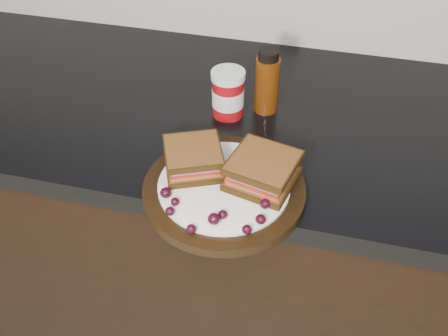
% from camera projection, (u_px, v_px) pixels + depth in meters
% --- Properties ---
extents(base_cabinets, '(3.96, 0.58, 0.86)m').
position_uv_depth(base_cabinets, '(269.00, 256.00, 1.35)').
color(base_cabinets, black).
rests_on(base_cabinets, ground_plane).
extents(countertop, '(3.98, 0.60, 0.04)m').
position_uv_depth(countertop, '(281.00, 123.00, 1.05)').
color(countertop, black).
rests_on(countertop, base_cabinets).
extents(plate, '(0.28, 0.28, 0.02)m').
position_uv_depth(plate, '(224.00, 190.00, 0.86)').
color(plate, black).
rests_on(plate, countertop).
extents(sandwich_left, '(0.13, 0.13, 0.04)m').
position_uv_depth(sandwich_left, '(193.00, 158.00, 0.86)').
color(sandwich_left, brown).
rests_on(sandwich_left, plate).
extents(sandwich_right, '(0.13, 0.13, 0.05)m').
position_uv_depth(sandwich_right, '(263.00, 171.00, 0.84)').
color(sandwich_right, brown).
rests_on(sandwich_right, plate).
extents(grape_0, '(0.02, 0.02, 0.02)m').
position_uv_depth(grape_0, '(166.00, 193.00, 0.82)').
color(grape_0, black).
rests_on(grape_0, plate).
extents(grape_1, '(0.01, 0.01, 0.01)m').
position_uv_depth(grape_1, '(175.00, 202.00, 0.81)').
color(grape_1, black).
rests_on(grape_1, plate).
extents(grape_2, '(0.02, 0.02, 0.01)m').
position_uv_depth(grape_2, '(170.00, 211.00, 0.79)').
color(grape_2, black).
rests_on(grape_2, plate).
extents(grape_3, '(0.02, 0.02, 0.01)m').
position_uv_depth(grape_3, '(191.00, 229.00, 0.76)').
color(grape_3, black).
rests_on(grape_3, plate).
extents(grape_4, '(0.02, 0.02, 0.02)m').
position_uv_depth(grape_4, '(214.00, 219.00, 0.78)').
color(grape_4, black).
rests_on(grape_4, plate).
extents(grape_5, '(0.02, 0.02, 0.01)m').
position_uv_depth(grape_5, '(223.00, 215.00, 0.79)').
color(grape_5, black).
rests_on(grape_5, plate).
extents(grape_6, '(0.02, 0.02, 0.01)m').
position_uv_depth(grape_6, '(247.00, 229.00, 0.76)').
color(grape_6, black).
rests_on(grape_6, plate).
extents(grape_7, '(0.02, 0.02, 0.02)m').
position_uv_depth(grape_7, '(261.00, 219.00, 0.78)').
color(grape_7, black).
rests_on(grape_7, plate).
extents(grape_8, '(0.02, 0.02, 0.02)m').
position_uv_depth(grape_8, '(265.00, 204.00, 0.80)').
color(grape_8, black).
rests_on(grape_8, plate).
extents(grape_9, '(0.02, 0.02, 0.02)m').
position_uv_depth(grape_9, '(257.00, 190.00, 0.82)').
color(grape_9, black).
rests_on(grape_9, plate).
extents(grape_10, '(0.02, 0.02, 0.02)m').
position_uv_depth(grape_10, '(277.00, 182.00, 0.84)').
color(grape_10, black).
rests_on(grape_10, plate).
extents(grape_11, '(0.02, 0.02, 0.02)m').
position_uv_depth(grape_11, '(262.00, 175.00, 0.85)').
color(grape_11, black).
rests_on(grape_11, plate).
extents(grape_12, '(0.02, 0.02, 0.02)m').
position_uv_depth(grape_12, '(265.00, 166.00, 0.87)').
color(grape_12, black).
rests_on(grape_12, plate).
extents(grape_13, '(0.02, 0.02, 0.02)m').
position_uv_depth(grape_13, '(195.00, 156.00, 0.89)').
color(grape_13, black).
rests_on(grape_13, plate).
extents(grape_14, '(0.02, 0.02, 0.01)m').
position_uv_depth(grape_14, '(179.00, 163.00, 0.88)').
color(grape_14, black).
rests_on(grape_14, plate).
extents(grape_15, '(0.02, 0.02, 0.02)m').
position_uv_depth(grape_15, '(182.00, 179.00, 0.85)').
color(grape_15, black).
rests_on(grape_15, plate).
extents(grape_16, '(0.02, 0.02, 0.02)m').
position_uv_depth(grape_16, '(204.00, 155.00, 0.89)').
color(grape_16, black).
rests_on(grape_16, plate).
extents(grape_17, '(0.02, 0.02, 0.02)m').
position_uv_depth(grape_17, '(194.00, 163.00, 0.87)').
color(grape_17, black).
rests_on(grape_17, plate).
extents(grape_18, '(0.02, 0.02, 0.02)m').
position_uv_depth(grape_18, '(173.00, 170.00, 0.86)').
color(grape_18, black).
rests_on(grape_18, plate).
extents(condiment_jar, '(0.09, 0.09, 0.10)m').
position_uv_depth(condiment_jar, '(228.00, 94.00, 1.01)').
color(condiment_jar, maroon).
rests_on(condiment_jar, countertop).
extents(oil_bottle, '(0.07, 0.07, 0.14)m').
position_uv_depth(oil_bottle, '(267.00, 81.00, 1.01)').
color(oil_bottle, '#492007').
rests_on(oil_bottle, countertop).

